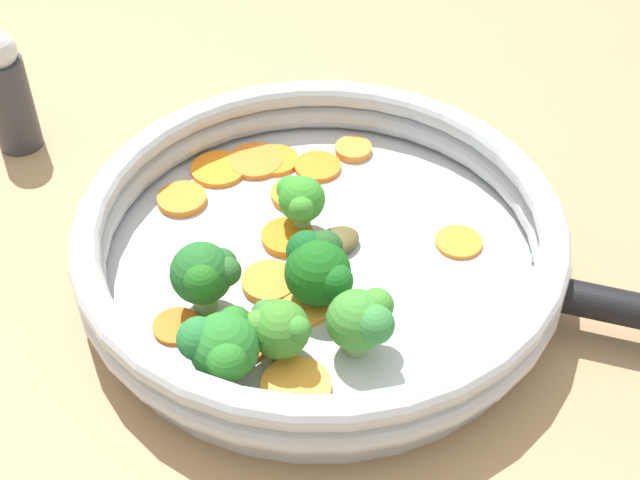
% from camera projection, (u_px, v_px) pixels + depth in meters
% --- Properties ---
extents(ground_plane, '(4.00, 4.00, 0.00)m').
position_uv_depth(ground_plane, '(320.00, 275.00, 0.61)').
color(ground_plane, '#9B7A53').
extents(skillet, '(0.30, 0.30, 0.02)m').
position_uv_depth(skillet, '(320.00, 265.00, 0.61)').
color(skillet, '#B2B5B7').
rests_on(skillet, ground_plane).
extents(skillet_rim_wall, '(0.32, 0.32, 0.04)m').
position_uv_depth(skillet_rim_wall, '(320.00, 234.00, 0.59)').
color(skillet_rim_wall, '#AEB5BC').
rests_on(skillet_rim_wall, skillet).
extents(skillet_rivet_left, '(0.01, 0.01, 0.01)m').
position_uv_depth(skillet_rivet_left, '(523.00, 338.00, 0.54)').
color(skillet_rivet_left, '#ADBAB8').
rests_on(skillet_rivet_left, skillet).
extents(skillet_rivet_right, '(0.01, 0.01, 0.01)m').
position_uv_depth(skillet_rivet_right, '(538.00, 257.00, 0.59)').
color(skillet_rivet_right, '#B4B7B8').
rests_on(skillet_rivet_right, skillet).
extents(carrot_slice_0, '(0.04, 0.04, 0.01)m').
position_uv_depth(carrot_slice_0, '(295.00, 195.00, 0.64)').
color(carrot_slice_0, orange).
rests_on(carrot_slice_0, skillet).
extents(carrot_slice_1, '(0.05, 0.05, 0.01)m').
position_uv_depth(carrot_slice_1, '(182.00, 199.00, 0.64)').
color(carrot_slice_1, orange).
rests_on(carrot_slice_1, skillet).
extents(carrot_slice_2, '(0.05, 0.05, 0.01)m').
position_uv_depth(carrot_slice_2, '(268.00, 281.00, 0.58)').
color(carrot_slice_2, orange).
rests_on(carrot_slice_2, skillet).
extents(carrot_slice_3, '(0.04, 0.04, 0.00)m').
position_uv_depth(carrot_slice_3, '(177.00, 326.00, 0.55)').
color(carrot_slice_3, '#DF5C10').
rests_on(carrot_slice_3, skillet).
extents(carrot_slice_4, '(0.06, 0.06, 0.00)m').
position_uv_depth(carrot_slice_4, '(238.00, 338.00, 0.55)').
color(carrot_slice_4, orange).
rests_on(carrot_slice_4, skillet).
extents(carrot_slice_5, '(0.04, 0.04, 0.00)m').
position_uv_depth(carrot_slice_5, '(305.00, 308.00, 0.56)').
color(carrot_slice_5, orange).
rests_on(carrot_slice_5, skillet).
extents(carrot_slice_6, '(0.05, 0.05, 0.00)m').
position_uv_depth(carrot_slice_6, '(255.00, 161.00, 0.67)').
color(carrot_slice_6, orange).
rests_on(carrot_slice_6, skillet).
extents(carrot_slice_7, '(0.05, 0.05, 0.00)m').
position_uv_depth(carrot_slice_7, '(459.00, 242.00, 0.61)').
color(carrot_slice_7, orange).
rests_on(carrot_slice_7, skillet).
extents(carrot_slice_8, '(0.05, 0.05, 0.00)m').
position_uv_depth(carrot_slice_8, '(220.00, 168.00, 0.67)').
color(carrot_slice_8, orange).
rests_on(carrot_slice_8, skillet).
extents(carrot_slice_9, '(0.04, 0.04, 0.00)m').
position_uv_depth(carrot_slice_9, '(318.00, 167.00, 0.67)').
color(carrot_slice_9, orange).
rests_on(carrot_slice_9, skillet).
extents(carrot_slice_10, '(0.06, 0.06, 0.01)m').
position_uv_depth(carrot_slice_10, '(296.00, 387.00, 0.52)').
color(carrot_slice_10, orange).
rests_on(carrot_slice_10, skillet).
extents(carrot_slice_11, '(0.04, 0.04, 0.01)m').
position_uv_depth(carrot_slice_11, '(288.00, 237.00, 0.61)').
color(carrot_slice_11, orange).
rests_on(carrot_slice_11, skillet).
extents(carrot_slice_12, '(0.05, 0.05, 0.00)m').
position_uv_depth(carrot_slice_12, '(275.00, 160.00, 0.67)').
color(carrot_slice_12, orange).
rests_on(carrot_slice_12, skillet).
extents(carrot_slice_13, '(0.04, 0.04, 0.01)m').
position_uv_depth(carrot_slice_13, '(353.00, 149.00, 0.68)').
color(carrot_slice_13, orange).
rests_on(carrot_slice_13, skillet).
extents(broccoli_floret_0, '(0.03, 0.04, 0.04)m').
position_uv_depth(broccoli_floret_0, '(300.00, 200.00, 0.60)').
color(broccoli_floret_0, '#7BAE6B').
rests_on(broccoli_floret_0, skillet).
extents(broccoli_floret_1, '(0.04, 0.04, 0.04)m').
position_uv_depth(broccoli_floret_1, '(362.00, 320.00, 0.52)').
color(broccoli_floret_1, '#75985A').
rests_on(broccoli_floret_1, skillet).
extents(broccoli_floret_2, '(0.04, 0.04, 0.05)m').
position_uv_depth(broccoli_floret_2, '(205.00, 275.00, 0.54)').
color(broccoli_floret_2, '#6BA256').
rests_on(broccoli_floret_2, skillet).
extents(broccoli_floret_3, '(0.05, 0.05, 0.05)m').
position_uv_depth(broccoli_floret_3, '(221.00, 346.00, 0.51)').
color(broccoli_floret_3, '#8CA65E').
rests_on(broccoli_floret_3, skillet).
extents(broccoli_floret_4, '(0.04, 0.04, 0.04)m').
position_uv_depth(broccoli_floret_4, '(278.00, 328.00, 0.52)').
color(broccoli_floret_4, olive).
rests_on(broccoli_floret_4, skillet).
extents(broccoli_floret_5, '(0.04, 0.05, 0.05)m').
position_uv_depth(broccoli_floret_5, '(319.00, 268.00, 0.55)').
color(broccoli_floret_5, '#86B46F').
rests_on(broccoli_floret_5, skillet).
extents(mushroom_piece_0, '(0.04, 0.03, 0.01)m').
position_uv_depth(mushroom_piece_0, '(335.00, 239.00, 0.61)').
color(mushroom_piece_0, brown).
rests_on(mushroom_piece_0, skillet).
extents(salt_shaker, '(0.03, 0.03, 0.10)m').
position_uv_depth(salt_shaker, '(7.00, 92.00, 0.69)').
color(salt_shaker, '#333338').
rests_on(salt_shaker, ground_plane).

